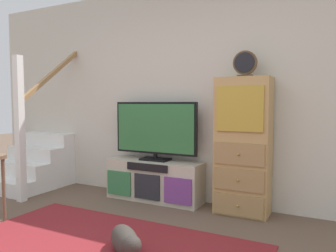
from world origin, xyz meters
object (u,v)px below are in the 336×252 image
object	(u,v)px
media_console	(154,180)
desk_clock	(245,64)
television	(155,129)
side_cabinet	(243,146)
dog	(125,241)

from	to	relation	value
media_console	desk_clock	bearing A→B (deg)	-0.25
television	media_console	bearing A→B (deg)	-90.00
media_console	television	bearing A→B (deg)	90.00
media_console	television	distance (m)	0.64
television	desk_clock	size ratio (longest dim) A/B	4.01
media_console	television	size ratio (longest dim) A/B	1.10
media_console	desk_clock	world-z (taller)	desk_clock
television	side_cabinet	size ratio (longest dim) A/B	0.75
television	dog	xyz separation A→B (m)	(0.52, -1.43, -0.78)
side_cabinet	dog	size ratio (longest dim) A/B	3.21
side_cabinet	dog	xyz separation A→B (m)	(-0.58, -1.41, -0.63)
side_cabinet	desk_clock	distance (m)	0.89
television	side_cabinet	xyz separation A→B (m)	(1.11, -0.01, -0.15)
desk_clock	dog	distance (m)	2.15
side_cabinet	desk_clock	world-z (taller)	desk_clock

